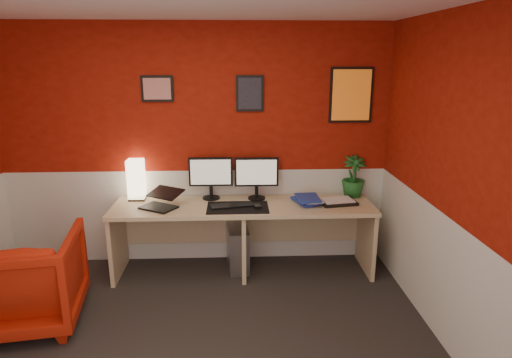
{
  "coord_description": "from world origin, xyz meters",
  "views": [
    {
      "loc": [
        0.42,
        -2.79,
        2.15
      ],
      "look_at": [
        0.6,
        1.21,
        1.05
      ],
      "focal_mm": 31.1,
      "sensor_mm": 36.0,
      "label": 1
    }
  ],
  "objects_px": {
    "armchair": "(25,279)",
    "shoji_lamp": "(136,181)",
    "laptop": "(158,198)",
    "pc_tower": "(238,248)",
    "potted_plant": "(354,176)",
    "monitor_right": "(257,172)",
    "zen_tray": "(338,202)",
    "monitor_left": "(211,172)",
    "desk": "(243,239)"
  },
  "relations": [
    {
      "from": "monitor_left",
      "to": "pc_tower",
      "type": "relative_size",
      "value": 1.29
    },
    {
      "from": "monitor_left",
      "to": "armchair",
      "type": "relative_size",
      "value": 0.67
    },
    {
      "from": "laptop",
      "to": "pc_tower",
      "type": "distance_m",
      "value": 1.0
    },
    {
      "from": "armchair",
      "to": "shoji_lamp",
      "type": "bearing_deg",
      "value": -132.46
    },
    {
      "from": "desk",
      "to": "shoji_lamp",
      "type": "height_order",
      "value": "shoji_lamp"
    },
    {
      "from": "desk",
      "to": "potted_plant",
      "type": "height_order",
      "value": "potted_plant"
    },
    {
      "from": "monitor_left",
      "to": "armchair",
      "type": "height_order",
      "value": "monitor_left"
    },
    {
      "from": "monitor_left",
      "to": "potted_plant",
      "type": "height_order",
      "value": "monitor_left"
    },
    {
      "from": "laptop",
      "to": "armchair",
      "type": "bearing_deg",
      "value": -110.12
    },
    {
      "from": "laptop",
      "to": "potted_plant",
      "type": "height_order",
      "value": "potted_plant"
    },
    {
      "from": "desk",
      "to": "armchair",
      "type": "height_order",
      "value": "armchair"
    },
    {
      "from": "laptop",
      "to": "pc_tower",
      "type": "relative_size",
      "value": 0.73
    },
    {
      "from": "laptop",
      "to": "potted_plant",
      "type": "bearing_deg",
      "value": 40.65
    },
    {
      "from": "shoji_lamp",
      "to": "monitor_right",
      "type": "distance_m",
      "value": 1.24
    },
    {
      "from": "zen_tray",
      "to": "monitor_left",
      "type": "bearing_deg",
      "value": 170.5
    },
    {
      "from": "desk",
      "to": "monitor_left",
      "type": "distance_m",
      "value": 0.76
    },
    {
      "from": "laptop",
      "to": "pc_tower",
      "type": "bearing_deg",
      "value": 44.27
    },
    {
      "from": "zen_tray",
      "to": "laptop",
      "type": "bearing_deg",
      "value": -177.64
    },
    {
      "from": "zen_tray",
      "to": "armchair",
      "type": "bearing_deg",
      "value": -163.14
    },
    {
      "from": "potted_plant",
      "to": "desk",
      "type": "bearing_deg",
      "value": -168.84
    },
    {
      "from": "monitor_right",
      "to": "pc_tower",
      "type": "bearing_deg",
      "value": -155.39
    },
    {
      "from": "desk",
      "to": "shoji_lamp",
      "type": "relative_size",
      "value": 6.5
    },
    {
      "from": "laptop",
      "to": "monitor_right",
      "type": "xyz_separation_m",
      "value": [
        0.97,
        0.26,
        0.18
      ]
    },
    {
      "from": "shoji_lamp",
      "to": "monitor_left",
      "type": "height_order",
      "value": "monitor_left"
    },
    {
      "from": "monitor_right",
      "to": "potted_plant",
      "type": "bearing_deg",
      "value": 2.44
    },
    {
      "from": "desk",
      "to": "zen_tray",
      "type": "relative_size",
      "value": 7.43
    },
    {
      "from": "laptop",
      "to": "monitor_right",
      "type": "bearing_deg",
      "value": 46.98
    },
    {
      "from": "laptop",
      "to": "armchair",
      "type": "xyz_separation_m",
      "value": [
        -0.98,
        -0.76,
        -0.45
      ]
    },
    {
      "from": "monitor_right",
      "to": "armchair",
      "type": "relative_size",
      "value": 0.67
    },
    {
      "from": "monitor_right",
      "to": "potted_plant",
      "type": "relative_size",
      "value": 1.33
    },
    {
      "from": "zen_tray",
      "to": "armchair",
      "type": "relative_size",
      "value": 0.4
    },
    {
      "from": "desk",
      "to": "laptop",
      "type": "xyz_separation_m",
      "value": [
        -0.83,
        -0.07,
        0.47
      ]
    },
    {
      "from": "armchair",
      "to": "pc_tower",
      "type": "bearing_deg",
      "value": -160.53
    },
    {
      "from": "zen_tray",
      "to": "armchair",
      "type": "xyz_separation_m",
      "value": [
        -2.76,
        -0.84,
        -0.35
      ]
    },
    {
      "from": "shoji_lamp",
      "to": "desk",
      "type": "bearing_deg",
      "value": -11.74
    },
    {
      "from": "potted_plant",
      "to": "armchair",
      "type": "distance_m",
      "value": 3.2
    },
    {
      "from": "shoji_lamp",
      "to": "pc_tower",
      "type": "bearing_deg",
      "value": -7.39
    },
    {
      "from": "zen_tray",
      "to": "pc_tower",
      "type": "bearing_deg",
      "value": 174.72
    },
    {
      "from": "monitor_right",
      "to": "potted_plant",
      "type": "distance_m",
      "value": 1.02
    },
    {
      "from": "shoji_lamp",
      "to": "monitor_right",
      "type": "bearing_deg",
      "value": -1.91
    },
    {
      "from": "shoji_lamp",
      "to": "monitor_left",
      "type": "bearing_deg",
      "value": -0.98
    },
    {
      "from": "desk",
      "to": "monitor_left",
      "type": "bearing_deg",
      "value": 146.94
    },
    {
      "from": "desk",
      "to": "pc_tower",
      "type": "distance_m",
      "value": 0.18
    },
    {
      "from": "potted_plant",
      "to": "pc_tower",
      "type": "bearing_deg",
      "value": -173.64
    },
    {
      "from": "pc_tower",
      "to": "monitor_right",
      "type": "bearing_deg",
      "value": 18.93
    },
    {
      "from": "potted_plant",
      "to": "monitor_right",
      "type": "bearing_deg",
      "value": -177.56
    },
    {
      "from": "laptop",
      "to": "pc_tower",
      "type": "height_order",
      "value": "laptop"
    },
    {
      "from": "monitor_left",
      "to": "monitor_right",
      "type": "xyz_separation_m",
      "value": [
        0.47,
        -0.03,
        0.0
      ]
    },
    {
      "from": "pc_tower",
      "to": "laptop",
      "type": "bearing_deg",
      "value": -173.4
    },
    {
      "from": "shoji_lamp",
      "to": "zen_tray",
      "type": "bearing_deg",
      "value": -6.35
    }
  ]
}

